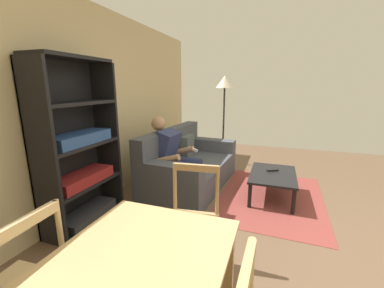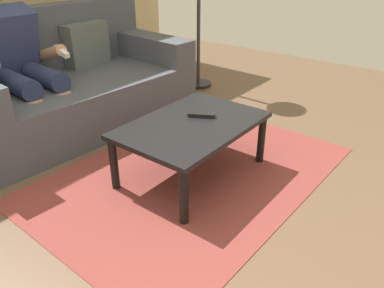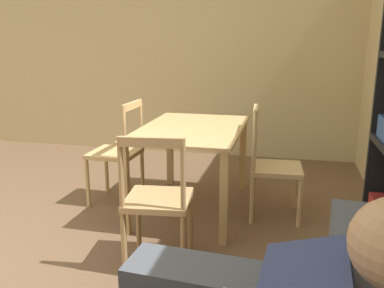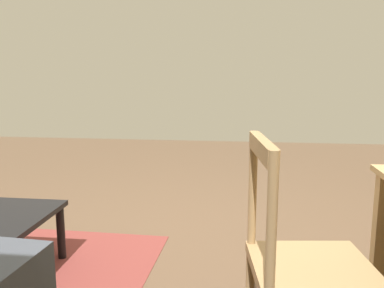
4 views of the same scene
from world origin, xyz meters
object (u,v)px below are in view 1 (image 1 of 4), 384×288
Objects in this scene: couch at (188,166)px; person_lounging at (174,155)px; coffee_table at (273,176)px; floor_lamp at (225,90)px; bookshelf at (79,157)px; tv_remote at (272,170)px; dining_chair_facing_couch at (192,223)px.

person_lounging is at bearing 164.28° from couch.
coffee_table is 2.13m from floor_lamp.
bookshelf is (-1.41, 2.08, 0.48)m from coffee_table.
tv_remote is 0.10× the size of floor_lamp.
couch reaches higher than coffee_table.
couch is 1.31m from tv_remote.
dining_chair_facing_couch is (-1.74, 0.62, 0.14)m from coffee_table.
coffee_table is at bearing -55.97° from bookshelf.
couch is at bearing 87.62° from coffee_table.
floor_lamp is (3.18, 0.42, 1.04)m from dining_chair_facing_couch.
floor_lamp is (2.85, -1.05, 0.70)m from bookshelf.
couch reaches higher than tv_remote.
floor_lamp is (1.44, 1.04, 1.18)m from coffee_table.
bookshelf reaches higher than coffee_table.
floor_lamp reaches higher than dining_chair_facing_couch.
dining_chair_facing_couch reaches higher than tv_remote.
bookshelf reaches higher than floor_lamp.
coffee_table is at bearing -19.47° from dining_chair_facing_couch.
tv_remote is at bearing 5.84° from coffee_table.
floor_lamp reaches higher than tv_remote.
tv_remote reaches higher than coffee_table.
floor_lamp is at bearing 35.77° from coffee_table.
floor_lamp is at bearing 8.38° from tv_remote.
dining_chair_facing_couch is at bearing -172.44° from floor_lamp.
person_lounging is at bearing -30.96° from bookshelf.
coffee_table is 2.56m from bookshelf.
floor_lamp is (1.39, -0.28, 1.18)m from couch.
tv_remote is (0.06, -1.30, 0.06)m from couch.
bookshelf reaches higher than dining_chair_facing_couch.
tv_remote is 1.95m from dining_chair_facing_couch.
person_lounging is at bearing 28.50° from dining_chair_facing_couch.
couch is 11.34× the size of tv_remote.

